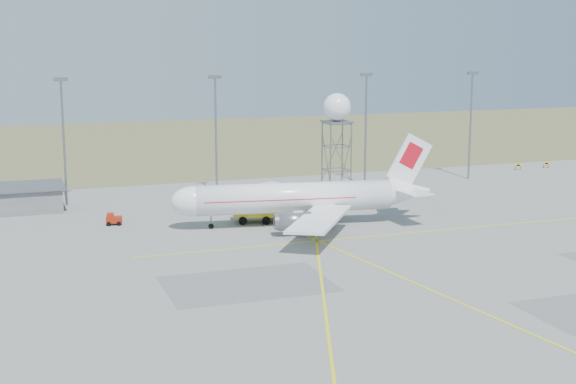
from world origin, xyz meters
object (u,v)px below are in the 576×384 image
object	(u,v)px
radar_tower	(337,138)
fire_truck	(268,210)
baggage_tug	(114,220)
airliner_main	(298,198)

from	to	relation	value
radar_tower	fire_truck	size ratio (longest dim) A/B	1.72
fire_truck	baggage_tug	world-z (taller)	fire_truck
airliner_main	radar_tower	size ratio (longest dim) A/B	2.19
airliner_main	radar_tower	world-z (taller)	radar_tower
airliner_main	fire_truck	distance (m)	5.30
radar_tower	baggage_tug	distance (m)	42.61
fire_truck	airliner_main	bearing A→B (deg)	-29.13
fire_truck	baggage_tug	xyz separation A→B (m)	(-21.56, 5.73, -1.19)
airliner_main	radar_tower	bearing A→B (deg)	-116.37
radar_tower	fire_truck	xyz separation A→B (m)	(-18.36, -17.56, -7.91)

